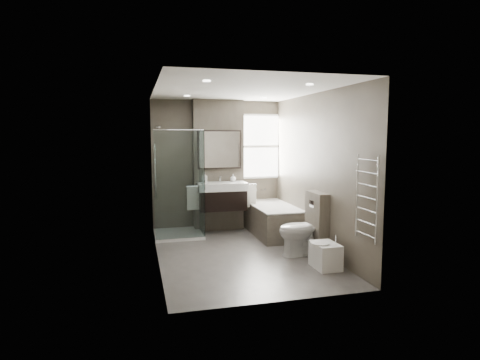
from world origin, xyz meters
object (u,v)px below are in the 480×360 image
object	(u,v)px
vanity	(222,196)
toilet	(304,230)
bidet	(325,255)
bathtub	(272,218)

from	to	relation	value
vanity	toilet	bearing A→B (deg)	-60.35
toilet	bidet	world-z (taller)	toilet
vanity	bidet	xyz separation A→B (m)	(1.01, -2.38, -0.55)
vanity	toilet	world-z (taller)	vanity
bathtub	toilet	bearing A→B (deg)	-88.13
bidet	toilet	bearing A→B (deg)	93.78
bathtub	bidet	size ratio (longest dim) A/B	3.34
bathtub	vanity	bearing A→B (deg)	160.63
bathtub	bidet	bearing A→B (deg)	-87.50
vanity	bathtub	bearing A→B (deg)	-19.37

